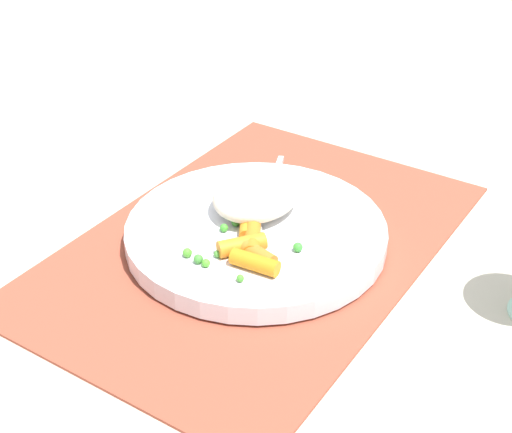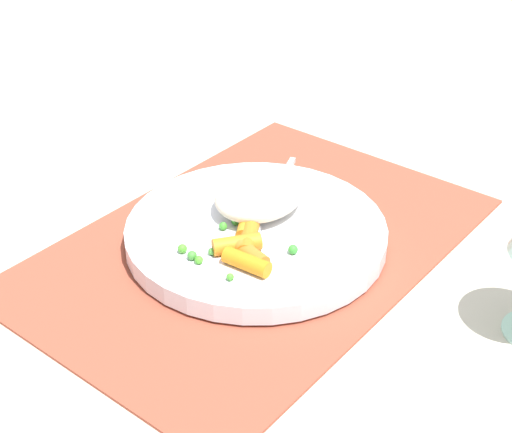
{
  "view_description": "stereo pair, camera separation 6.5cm",
  "coord_description": "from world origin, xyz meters",
  "px_view_note": "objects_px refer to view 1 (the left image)",
  "views": [
    {
      "loc": [
        0.54,
        0.36,
        0.45
      ],
      "look_at": [
        0.0,
        0.0,
        0.04
      ],
      "focal_mm": 54.3,
      "sensor_mm": 36.0,
      "label": 1
    },
    {
      "loc": [
        0.51,
        0.41,
        0.45
      ],
      "look_at": [
        0.0,
        0.0,
        0.04
      ],
      "focal_mm": 54.3,
      "sensor_mm": 36.0,
      "label": 2
    }
  ],
  "objects_px": {
    "rice_mound": "(256,195)",
    "carrot_portion": "(251,246)",
    "fork": "(260,211)",
    "plate": "(256,233)"
  },
  "relations": [
    {
      "from": "carrot_portion",
      "to": "plate",
      "type": "bearing_deg",
      "value": -152.42
    },
    {
      "from": "carrot_portion",
      "to": "rice_mound",
      "type": "bearing_deg",
      "value": -150.67
    },
    {
      "from": "carrot_portion",
      "to": "fork",
      "type": "bearing_deg",
      "value": -154.39
    },
    {
      "from": "rice_mound",
      "to": "carrot_portion",
      "type": "bearing_deg",
      "value": 29.33
    },
    {
      "from": "plate",
      "to": "carrot_portion",
      "type": "height_order",
      "value": "carrot_portion"
    },
    {
      "from": "rice_mound",
      "to": "carrot_portion",
      "type": "height_order",
      "value": "rice_mound"
    },
    {
      "from": "plate",
      "to": "rice_mound",
      "type": "relative_size",
      "value": 2.6
    },
    {
      "from": "rice_mound",
      "to": "carrot_portion",
      "type": "distance_m",
      "value": 0.08
    },
    {
      "from": "plate",
      "to": "rice_mound",
      "type": "xyz_separation_m",
      "value": [
        -0.02,
        -0.02,
        0.03
      ]
    },
    {
      "from": "rice_mound",
      "to": "fork",
      "type": "bearing_deg",
      "value": 59.19
    }
  ]
}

